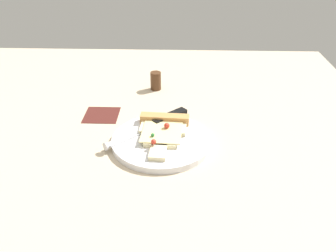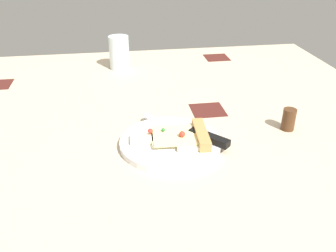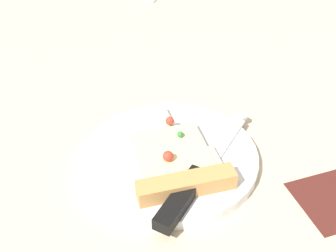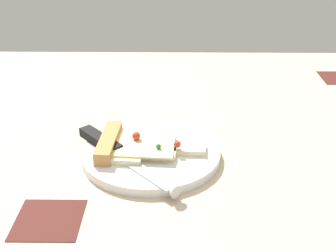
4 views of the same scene
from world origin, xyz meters
The scene contains 4 objects.
ground_plane centered at (0.03, -0.01, -1.50)cm, with size 132.91×132.91×3.00cm.
plate centered at (-0.04, 8.47, 0.75)cm, with size 23.16×23.16×1.50cm, color silver.
pizza_slice centered at (-2.63, 8.64, 2.29)cm, with size 17.86×12.14×2.67cm.
knife centered at (-5.52, 6.76, 2.10)cm, with size 17.70×19.17×2.45cm.
Camera 4 is at (3.69, -56.60, 38.87)cm, focal length 48.15 mm.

